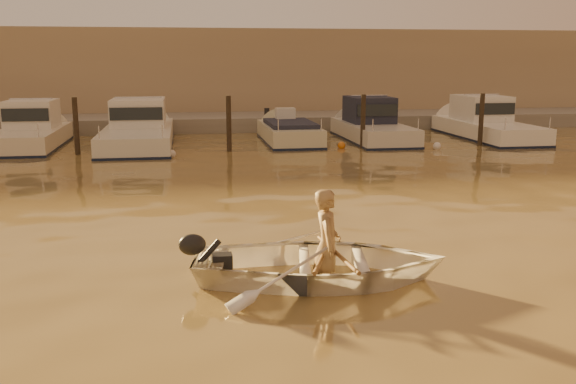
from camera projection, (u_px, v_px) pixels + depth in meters
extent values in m
plane|color=olive|center=(308.00, 274.00, 9.99)|extent=(160.00, 160.00, 0.00)
imported|color=white|center=(320.00, 263.00, 9.66)|extent=(4.18, 3.28, 0.79)
imported|color=#9B794D|center=(327.00, 245.00, 9.60)|extent=(0.50, 0.68, 1.71)
cylinder|color=brown|center=(337.00, 254.00, 9.63)|extent=(0.16, 2.10, 0.13)
cylinder|color=olive|center=(324.00, 254.00, 9.63)|extent=(0.75, 2.00, 0.13)
cylinder|color=#2D2319|center=(76.00, 129.00, 22.26)|extent=(0.18, 0.18, 2.20)
cylinder|color=#2D2319|center=(229.00, 126.00, 23.11)|extent=(0.18, 0.18, 2.20)
cylinder|color=#2D2319|center=(363.00, 124.00, 23.90)|extent=(0.18, 0.18, 2.20)
cylinder|color=#2D2319|center=(481.00, 122.00, 24.65)|extent=(0.18, 0.18, 2.20)
sphere|color=silver|center=(172.00, 154.00, 21.88)|extent=(0.30, 0.30, 0.30)
sphere|color=orange|center=(341.00, 146.00, 24.04)|extent=(0.30, 0.30, 0.30)
sphere|color=silver|center=(437.00, 146.00, 23.86)|extent=(0.30, 0.30, 0.30)
cube|color=gray|center=(222.00, 126.00, 30.73)|extent=(52.00, 4.00, 1.00)
cube|color=#9E8466|center=(215.00, 75.00, 35.58)|extent=(46.00, 7.00, 4.80)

